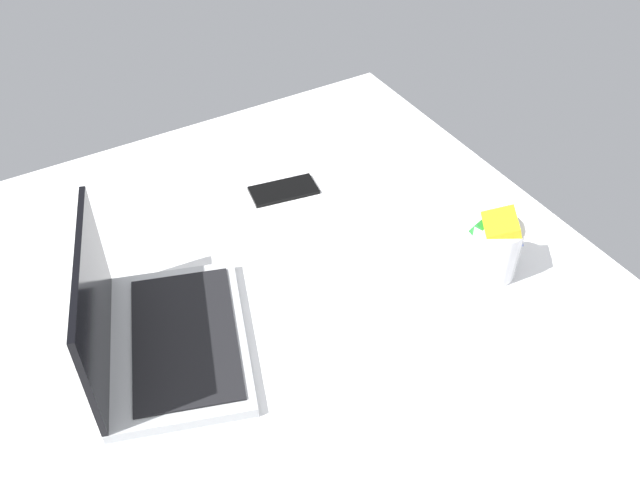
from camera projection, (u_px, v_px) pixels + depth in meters
laptop at (154, 332)px, 112.37cm from camera, size 38.57×32.23×23.00cm
snack_cup at (495, 247)px, 125.12cm from camera, size 9.13×9.08×14.79cm
cell_phone at (284, 190)px, 146.66cm from camera, size 9.06×14.95×0.80cm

